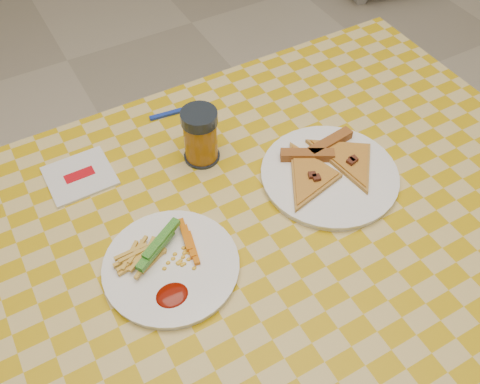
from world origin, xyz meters
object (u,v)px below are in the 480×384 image
object	(u,v)px
table	(259,244)
drink_glass	(200,136)
plate_left	(171,267)
plate_right	(329,176)

from	to	relation	value
table	drink_glass	world-z (taller)	drink_glass
plate_left	drink_glass	bearing A→B (deg)	52.13
table	plate_left	distance (m)	0.20
plate_left	plate_right	size ratio (longest dim) A/B	0.87
plate_right	table	bearing A→B (deg)	-171.13
plate_right	drink_glass	xyz separation A→B (m)	(-0.20, 0.18, 0.05)
table	plate_left	world-z (taller)	plate_left
plate_right	drink_glass	world-z (taller)	drink_glass
plate_left	plate_right	world-z (taller)	same
table	plate_left	size ratio (longest dim) A/B	5.49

